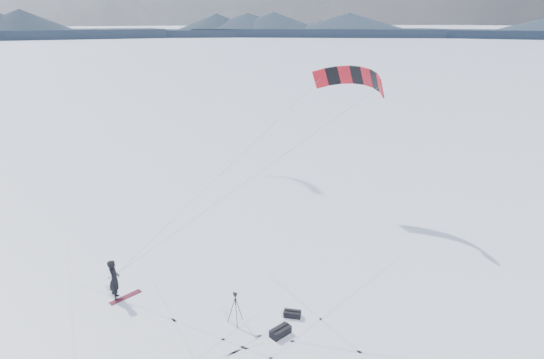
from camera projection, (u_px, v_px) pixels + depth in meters
ground at (196, 321)px, 18.74m from camera, size 1800.00×1800.00×0.00m
horizon_hills at (190, 234)px, 17.42m from camera, size 704.84×706.81×9.38m
snow_tracks at (190, 335)px, 17.89m from camera, size 17.62×14.39×0.01m
snowkiter at (117, 298)px, 20.28m from camera, size 0.56×0.76×1.91m
snowboard at (126, 297)px, 20.32m from camera, size 1.50×0.66×0.04m
tripod at (235, 304)px, 18.30m from camera, size 0.63×0.64×1.44m
gear_bag_a at (280, 331)px, 17.85m from camera, size 0.92×0.57×0.39m
gear_bag_b at (292, 314)px, 18.97m from camera, size 0.76×0.74×0.33m
power_kite at (351, 80)px, 27.66m from camera, size 16.81×5.68×7.98m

